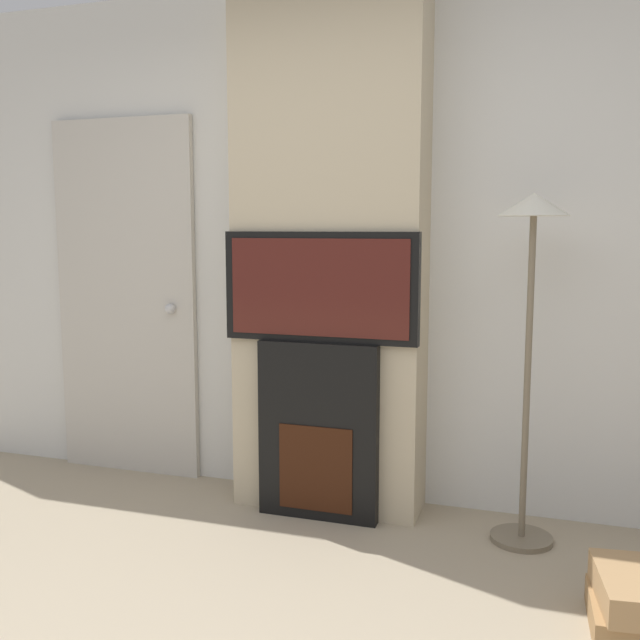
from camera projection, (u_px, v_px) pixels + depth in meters
wall_back at (341, 245)px, 3.76m from camera, size 6.00×0.06×2.70m
chimney_breast at (330, 246)px, 3.58m from camera, size 0.96×0.32×2.70m
fireplace at (320, 430)px, 3.54m from camera, size 0.61×0.15×0.89m
television at (320, 287)px, 3.45m from camera, size 0.97×0.07×0.54m
floor_lamp at (531, 276)px, 3.15m from camera, size 0.31×0.31×1.59m
entry_door at (126, 299)px, 4.15m from camera, size 0.89×0.09×2.06m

